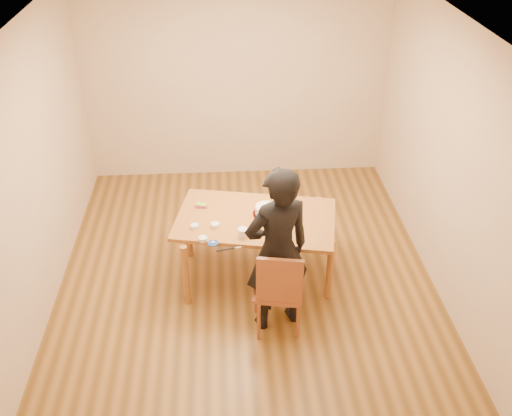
{
  "coord_description": "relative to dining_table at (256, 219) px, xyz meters",
  "views": [
    {
      "loc": [
        -0.22,
        -4.95,
        3.99
      ],
      "look_at": [
        0.1,
        -0.14,
        0.9
      ],
      "focal_mm": 40.0,
      "sensor_mm": 36.0,
      "label": 1
    }
  ],
  "objects": [
    {
      "name": "room_shell",
      "position": [
        -0.1,
        0.43,
        0.62
      ],
      "size": [
        4.0,
        4.5,
        2.7
      ],
      "color": "brown",
      "rests_on": "ground"
    },
    {
      "name": "candy_box_green",
      "position": [
        -0.56,
        0.24,
        0.05
      ],
      "size": [
        0.13,
        0.09,
        0.02
      ],
      "primitive_type": "cube",
      "rotation": [
        0.0,
        0.0,
        -0.3
      ],
      "color": "green",
      "rests_on": "candy_box_pink"
    },
    {
      "name": "dining_table",
      "position": [
        0.0,
        0.0,
        0.0
      ],
      "size": [
        1.77,
        1.25,
        0.04
      ],
      "primitive_type": "cube",
      "rotation": [
        0.0,
        0.0,
        -0.2
      ],
      "color": "brown",
      "rests_on": "floor"
    },
    {
      "name": "ramekin_yellow",
      "position": [
        -0.42,
        -0.14,
        0.04
      ],
      "size": [
        0.09,
        0.09,
        0.04
      ],
      "primitive_type": "cylinder",
      "color": "white",
      "rests_on": "dining_table"
    },
    {
      "name": "dining_chair",
      "position": [
        0.15,
        -0.78,
        -0.28
      ],
      "size": [
        0.5,
        0.5,
        0.04
      ],
      "primitive_type": "cube",
      "rotation": [
        0.0,
        0.0,
        -0.18
      ],
      "color": "brown",
      "rests_on": "floor"
    },
    {
      "name": "cake_plate",
      "position": [
        0.11,
        0.05,
        0.03
      ],
      "size": [
        0.28,
        0.28,
        0.02
      ],
      "primitive_type": "cylinder",
      "color": "#B6100C",
      "rests_on": "dining_table"
    },
    {
      "name": "person",
      "position": [
        0.15,
        -0.73,
        0.13
      ],
      "size": [
        0.72,
        0.59,
        1.72
      ],
      "primitive_type": "imported",
      "rotation": [
        0.0,
        0.0,
        3.46
      ],
      "color": "black",
      "rests_on": "floor"
    },
    {
      "name": "ramekin_multi",
      "position": [
        -0.62,
        -0.14,
        0.04
      ],
      "size": [
        0.08,
        0.08,
        0.04
      ],
      "primitive_type": "cylinder",
      "color": "white",
      "rests_on": "dining_table"
    },
    {
      "name": "spatula",
      "position": [
        -0.32,
        -0.53,
        0.02
      ],
      "size": [
        0.18,
        0.06,
        0.01
      ],
      "primitive_type": "cube",
      "rotation": [
        0.0,
        0.0,
        0.23
      ],
      "color": "black",
      "rests_on": "dining_table"
    },
    {
      "name": "candy_box_pink",
      "position": [
        -0.56,
        0.24,
        0.03
      ],
      "size": [
        0.13,
        0.08,
        0.02
      ],
      "primitive_type": "cube",
      "rotation": [
        0.0,
        0.0,
        -0.12
      ],
      "color": "#D33174",
      "rests_on": "dining_table"
    },
    {
      "name": "frosting_dome",
      "position": [
        0.11,
        0.05,
        0.13
      ],
      "size": [
        0.23,
        0.23,
        0.03
      ],
      "primitive_type": "ellipsoid",
      "color": "white",
      "rests_on": "cake"
    },
    {
      "name": "cake",
      "position": [
        0.11,
        0.05,
        0.08
      ],
      "size": [
        0.23,
        0.23,
        0.07
      ],
      "primitive_type": "cylinder",
      "color": "white",
      "rests_on": "cake_plate"
    },
    {
      "name": "frosting_dollop",
      "position": [
        -0.44,
        -0.42,
        0.04
      ],
      "size": [
        0.04,
        0.04,
        0.02
      ],
      "primitive_type": "ellipsoid",
      "color": "white",
      "rests_on": "frosting_lid"
    },
    {
      "name": "ramekin_green",
      "position": [
        -0.53,
        -0.37,
        0.04
      ],
      "size": [
        0.09,
        0.09,
        0.04
      ],
      "primitive_type": "cylinder",
      "color": "white",
      "rests_on": "dining_table"
    },
    {
      "name": "frosting_lid",
      "position": [
        -0.44,
        -0.42,
        0.02
      ],
      "size": [
        0.1,
        0.1,
        0.01
      ],
      "primitive_type": "cylinder",
      "color": "#183A9F",
      "rests_on": "dining_table"
    },
    {
      "name": "frosting_tub",
      "position": [
        -0.15,
        -0.31,
        0.06
      ],
      "size": [
        0.09,
        0.09,
        0.08
      ],
      "primitive_type": "cylinder",
      "color": "white",
      "rests_on": "dining_table"
    }
  ]
}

